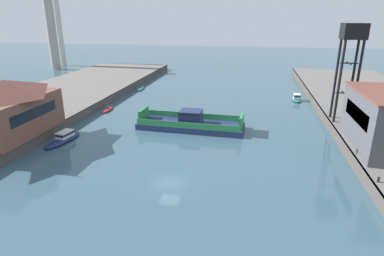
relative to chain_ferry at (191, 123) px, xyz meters
The scene contains 15 objects.
ground_plane 21.04m from the chain_ferry, 86.70° to the right, with size 400.00×400.00×0.00m, color #385666.
quay_left 36.71m from the chain_ferry, behind, with size 28.00×140.00×1.78m.
chain_ferry is the anchor object (origin of this frame).
moored_boat_near_left 22.44m from the chain_ferry, 157.36° to the left, with size 1.68×5.05×0.94m.
moored_boat_near_right 37.70m from the chain_ferry, 123.76° to the left, with size 2.49×5.79×0.92m.
moored_boat_mid_left 34.12m from the chain_ferry, 49.68° to the left, with size 2.25×6.23×1.74m.
moored_boat_mid_right 22.45m from the chain_ferry, 152.67° to the right, with size 3.49×8.52×1.67m.
harbormaster_building 30.69m from the chain_ferry, 154.52° to the right, with size 9.50×15.81×8.96m.
crane_tower 31.43m from the chain_ferry, 10.61° to the left, with size 3.81×3.81×17.19m.
bollard_left_mid 30.52m from the chain_ferry, 140.50° to the right, with size 0.32×0.32×0.71m.
bollard_right_mid 32.42m from the chain_ferry, 36.77° to the right, with size 0.32×0.32×0.71m.
bollard_left_aft 25.92m from the chain_ferry, 155.37° to the right, with size 0.32×0.32×0.71m.
bollard_right_aft 28.23m from the chain_ferry, 23.08° to the right, with size 0.32×0.32×0.71m.
smokestack_distant_a 100.62m from the chain_ferry, 134.46° to the left, with size 2.65×2.65×32.65m.
smokestack_distant_b 91.65m from the chain_ferry, 137.57° to the left, with size 3.85×3.85×33.78m.
Camera 1 is at (9.61, -35.12, 20.03)m, focal length 30.04 mm.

